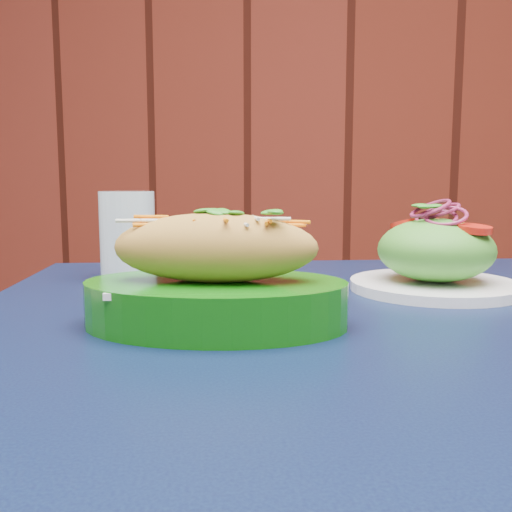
# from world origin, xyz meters

# --- Properties ---
(brick_wall) EXTENTS (4.90, 0.04, 2.80)m
(brick_wall) POSITION_xyz_m (0.00, 2.97, 1.40)
(brick_wall) COLOR #561A10
(brick_wall) RESTS_ON ground
(cafe_table) EXTENTS (0.96, 0.96, 0.75)m
(cafe_table) POSITION_xyz_m (0.01, 1.28, 0.66)
(cafe_table) COLOR black
(cafe_table) RESTS_ON ground
(banh_mi_basket) EXTENTS (0.26, 0.18, 0.11)m
(banh_mi_basket) POSITION_xyz_m (-0.12, 1.22, 0.79)
(banh_mi_basket) COLOR #0F5E0C
(banh_mi_basket) RESTS_ON cafe_table
(salad_plate) EXTENTS (0.21, 0.21, 0.11)m
(salad_plate) POSITION_xyz_m (0.11, 1.43, 0.79)
(salad_plate) COLOR white
(salad_plate) RESTS_ON cafe_table
(water_glass) EXTENTS (0.07, 0.07, 0.12)m
(water_glass) POSITION_xyz_m (-0.29, 1.45, 0.81)
(water_glass) COLOR silver
(water_glass) RESTS_ON cafe_table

